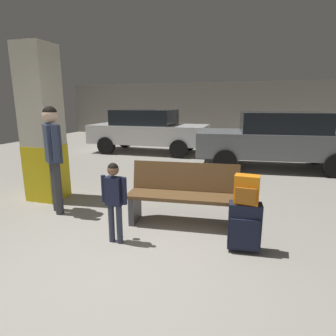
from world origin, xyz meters
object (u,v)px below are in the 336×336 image
Objects in this scene: backpack_bright at (247,190)px; parked_car_far at (148,130)px; child at (114,194)px; adult at (53,149)px; structural_pillar at (42,125)px; suitcase at (244,226)px; parked_car_near at (276,139)px; bench at (183,195)px.

backpack_bright is 0.08× the size of parked_car_far.
adult is (-1.38, 0.67, 0.41)m from child.
structural_pillar is 2.45m from child.
adult is (-2.96, 0.43, 0.28)m from backpack_bright.
parked_car_far is at bearing 106.96° from child.
suitcase is 0.58× the size of child.
child is (2.00, -1.21, -0.72)m from structural_pillar.
parked_car_far is (-0.60, 5.84, -0.25)m from adult.
structural_pillar is 8.05× the size of backpack_bright.
parked_car_near is (0.65, 4.84, 0.48)m from suitcase.
backpack_bright is at bearing -15.24° from structural_pillar.
bench is 1.07m from suitcase.
bench is at bearing -109.91° from parked_car_near.
backpack_bright is at bearing -33.23° from bench.
child reaches higher than backpack_bright.
child is at bearing -113.71° from parked_car_near.
structural_pillar reaches higher than adult.
child is at bearing -171.36° from suitcase.
bench is 0.96× the size of adult.
backpack_bright is 0.20× the size of adult.
parked_car_far reaches higher than suitcase.
adult reaches higher than bench.
child is 0.61× the size of adult.
suitcase is 0.35× the size of adult.
child is (-0.69, -0.82, 0.20)m from bench.
suitcase is 4.91m from parked_car_near.
backpack_bright is 3.00m from adult.
structural_pillar is 3.76m from backpack_bright.
adult reaches higher than parked_car_far.
bench is 2.72× the size of suitcase.
parked_car_far is at bearing 115.18° from bench.
bench is at bearing 146.77° from backpack_bright.
structural_pillar is 0.64× the size of parked_car_near.
parked_car_far reaches higher than child.
structural_pillar is at bearing 164.76° from backpack_bright.
child is (-1.58, -0.24, -0.13)m from backpack_bright.
structural_pillar is at bearing -90.24° from parked_car_far.
suitcase is 0.15× the size of parked_car_far.
structural_pillar is at bearing 148.78° from child.
bench is (2.69, -0.39, -0.92)m from structural_pillar.
bench is 0.39× the size of parked_car_near.
backpack_bright is 0.08× the size of parked_car_near.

